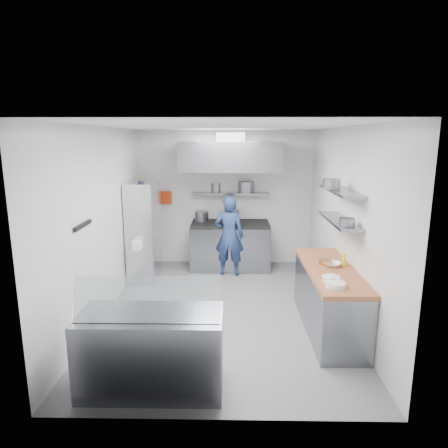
{
  "coord_description": "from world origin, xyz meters",
  "views": [
    {
      "loc": [
        0.12,
        -5.83,
        2.63
      ],
      "look_at": [
        0.0,
        0.6,
        1.25
      ],
      "focal_mm": 32.0,
      "sensor_mm": 36.0,
      "label": 1
    }
  ],
  "objects_px": {
    "chef": "(229,236)",
    "wire_rack": "(144,231)",
    "display_case": "(152,351)",
    "gas_range": "(230,247)"
  },
  "relations": [
    {
      "from": "chef",
      "to": "wire_rack",
      "type": "height_order",
      "value": "wire_rack"
    },
    {
      "from": "gas_range",
      "to": "chef",
      "type": "relative_size",
      "value": 1.02
    },
    {
      "from": "gas_range",
      "to": "wire_rack",
      "type": "distance_m",
      "value": 1.81
    },
    {
      "from": "gas_range",
      "to": "chef",
      "type": "xyz_separation_m",
      "value": [
        -0.02,
        -0.42,
        0.33
      ]
    },
    {
      "from": "wire_rack",
      "to": "display_case",
      "type": "height_order",
      "value": "wire_rack"
    },
    {
      "from": "chef",
      "to": "wire_rack",
      "type": "xyz_separation_m",
      "value": [
        -1.61,
        -0.22,
        0.14
      ]
    },
    {
      "from": "gas_range",
      "to": "display_case",
      "type": "bearing_deg",
      "value": -101.27
    },
    {
      "from": "chef",
      "to": "wire_rack",
      "type": "relative_size",
      "value": 0.85
    },
    {
      "from": "display_case",
      "to": "wire_rack",
      "type": "bearing_deg",
      "value": 103.23
    },
    {
      "from": "chef",
      "to": "display_case",
      "type": "relative_size",
      "value": 1.04
    }
  ]
}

